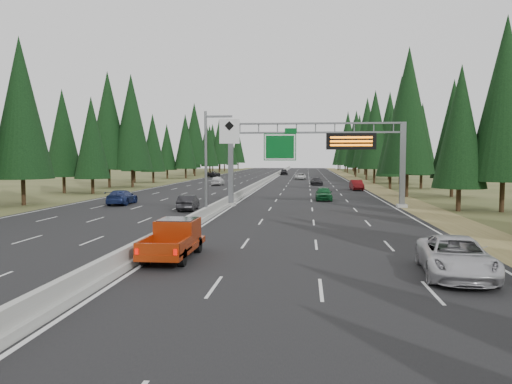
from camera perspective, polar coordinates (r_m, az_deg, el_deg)
ground at (r=14.58m, az=-26.41°, el=-15.03°), size 400.00×400.00×0.00m
road at (r=92.04m, az=1.13°, el=1.08°), size 32.00×260.00×0.08m
shoulder_right at (r=92.32m, az=12.21°, el=0.99°), size 3.60×260.00×0.06m
shoulder_left at (r=95.16m, az=-9.62°, el=1.11°), size 3.60×260.00×0.06m
median_barrier at (r=92.03m, az=1.13°, el=1.31°), size 0.70×260.00×0.85m
sign_gantry at (r=46.53m, az=7.59°, el=4.68°), size 16.75×0.98×7.80m
hov_sign_pole at (r=37.24m, az=-4.88°, el=4.06°), size 2.80×0.50×8.00m
tree_row_right at (r=90.22m, az=15.38°, el=6.83°), size 12.23×240.71×18.98m
tree_row_left at (r=88.30m, az=-13.75°, el=6.76°), size 11.69×241.77×18.72m
silver_minivan at (r=20.80m, az=21.87°, el=-6.89°), size 3.04×5.65×1.51m
red_pickup at (r=23.32m, az=-9.16°, el=-5.02°), size 1.88×5.25×1.71m
car_ahead_green at (r=53.81m, az=7.75°, el=-0.18°), size 1.76×4.28×1.45m
car_ahead_dkred at (r=71.45m, az=11.43°, el=0.78°), size 1.75×4.43×1.44m
car_ahead_dkgrey at (r=83.63m, az=6.93°, el=1.23°), size 2.13×4.51×1.27m
car_ahead_white at (r=104.40m, az=5.09°, el=1.80°), size 2.39×4.91×1.34m
car_ahead_far at (r=132.64m, az=3.21°, el=2.32°), size 2.19×4.87×1.62m
car_onc_near at (r=43.66m, az=-7.76°, el=-1.22°), size 1.64×4.06×1.31m
car_onc_blue at (r=50.36m, az=-15.09°, el=-0.57°), size 2.22×4.98×1.42m
car_onc_white at (r=82.87m, az=-4.39°, el=1.31°), size 1.86×4.50×1.53m
car_onc_far at (r=118.27m, az=-4.92°, el=2.07°), size 2.93×5.42×1.45m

